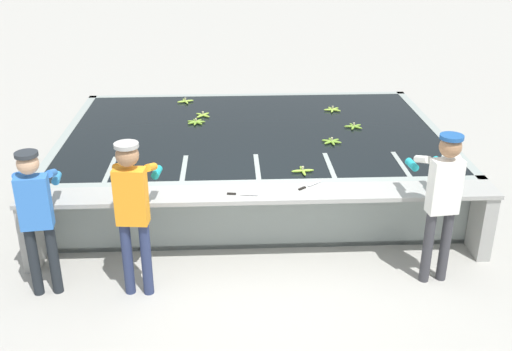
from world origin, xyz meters
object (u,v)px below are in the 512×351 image
object	(u,v)px
banana_bunch_floating_6	(332,110)
knife_1	(238,194)
worker_0	(36,210)
worker_1	(133,204)
worker_2	(442,194)
banana_bunch_floating_0	(440,167)
banana_bunch_floating_2	(303,171)
knife_0	(306,187)
banana_bunch_floating_3	(185,101)
banana_bunch_floating_7	(203,115)
banana_bunch_floating_5	(332,141)
banana_bunch_floating_1	(354,126)
banana_bunch_floating_4	(196,122)

from	to	relation	value
banana_bunch_floating_6	knife_1	xyz separation A→B (m)	(-1.56, -3.00, -0.01)
worker_0	worker_1	bearing A→B (deg)	-2.89
worker_2	banana_bunch_floating_0	size ratio (longest dim) A/B	6.97
worker_1	banana_bunch_floating_2	size ratio (longest dim) A/B	6.10
knife_0	worker_2	bearing A→B (deg)	-23.97
banana_bunch_floating_3	knife_0	bearing A→B (deg)	-64.96
banana_bunch_floating_3	banana_bunch_floating_6	size ratio (longest dim) A/B	0.99
banana_bunch_floating_3	banana_bunch_floating_7	world-z (taller)	same
banana_bunch_floating_3	banana_bunch_floating_5	xyz separation A→B (m)	(2.11, -1.98, -0.00)
worker_0	banana_bunch_floating_0	distance (m)	4.69
worker_2	banana_bunch_floating_3	xyz separation A→B (m)	(-2.94, 4.00, -0.16)
worker_0	worker_2	world-z (taller)	worker_2
banana_bunch_floating_1	knife_0	world-z (taller)	banana_bunch_floating_1
worker_1	banana_bunch_floating_7	size ratio (longest dim) A/B	7.31
worker_0	banana_bunch_floating_4	distance (m)	3.33
banana_bunch_floating_0	banana_bunch_floating_7	xyz separation A→B (m)	(-2.98, 2.19, 0.00)
worker_2	knife_1	bearing A→B (deg)	168.31
banana_bunch_floating_3	knife_0	distance (m)	3.75
banana_bunch_floating_2	banana_bunch_floating_6	xyz separation A→B (m)	(0.76, 2.40, -0.00)
banana_bunch_floating_3	banana_bunch_floating_4	xyz separation A→B (m)	(0.22, -1.07, -0.00)
banana_bunch_floating_2	banana_bunch_floating_5	world-z (taller)	same
banana_bunch_floating_5	knife_1	size ratio (longest dim) A/B	0.81
banana_bunch_floating_1	banana_bunch_floating_5	bearing A→B (deg)	-125.25
worker_1	banana_bunch_floating_6	size ratio (longest dim) A/B	6.21
worker_2	banana_bunch_floating_7	xyz separation A→B (m)	(-2.63, 3.26, -0.16)
banana_bunch_floating_0	banana_bunch_floating_7	distance (m)	3.70
banana_bunch_floating_1	banana_bunch_floating_2	bearing A→B (deg)	-120.66
worker_0	worker_2	size ratio (longest dim) A/B	0.95
banana_bunch_floating_1	banana_bunch_floating_3	world-z (taller)	same
banana_bunch_floating_3	banana_bunch_floating_7	bearing A→B (deg)	-67.28
banana_bunch_floating_2	knife_1	bearing A→B (deg)	-143.04
banana_bunch_floating_3	banana_bunch_floating_7	size ratio (longest dim) A/B	1.17
worker_2	banana_bunch_floating_1	world-z (taller)	worker_2
worker_1	banana_bunch_floating_4	world-z (taller)	worker_1
banana_bunch_floating_2	worker_2	bearing A→B (deg)	-37.79
worker_1	banana_bunch_floating_0	distance (m)	3.76
banana_bunch_floating_7	knife_1	bearing A→B (deg)	-80.21
banana_bunch_floating_2	banana_bunch_floating_5	xyz separation A→B (m)	(0.51, 0.98, -0.00)
banana_bunch_floating_0	banana_bunch_floating_5	distance (m)	1.52
worker_1	banana_bunch_floating_2	world-z (taller)	worker_1
worker_0	knife_1	xyz separation A→B (m)	(2.06, 0.49, -0.11)
worker_0	worker_1	size ratio (longest dim) A/B	0.94
banana_bunch_floating_2	banana_bunch_floating_0	bearing A→B (deg)	0.79
worker_0	banana_bunch_floating_2	world-z (taller)	worker_0
banana_bunch_floating_5	knife_0	size ratio (longest dim) A/B	0.97
banana_bunch_floating_5	worker_1	bearing A→B (deg)	-138.32
banana_bunch_floating_0	knife_0	xyz separation A→B (m)	(-1.70, -0.47, -0.01)
banana_bunch_floating_0	banana_bunch_floating_1	world-z (taller)	same
worker_2	banana_bunch_floating_7	world-z (taller)	worker_2
knife_0	worker_0	bearing A→B (deg)	-167.14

